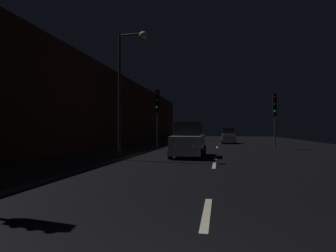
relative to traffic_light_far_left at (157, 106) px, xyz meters
name	(u,v)px	position (x,y,z in m)	size (l,w,h in m)	color
ground	(217,147)	(5.14, 4.70, -3.86)	(27.28, 84.00, 0.02)	black
sidewalk_left	(147,145)	(-2.30, 4.70, -3.77)	(4.40, 84.00, 0.15)	#33302D
building_facade_left	(111,109)	(-4.90, 1.20, -0.13)	(0.80, 63.00, 7.44)	#472319
lane_centerline	(215,160)	(5.14, -7.16, -3.84)	(0.16, 22.86, 0.01)	beige
traffic_light_far_left	(157,106)	(0.00, 0.00, 0.00)	(0.32, 0.46, 5.25)	#38383A
traffic_light_far_right	(275,109)	(10.28, 2.57, -0.24)	(0.32, 0.47, 4.96)	#38383A
streetlamp_overhead	(127,76)	(0.26, -8.33, 0.96)	(1.70, 0.44, 7.27)	#2D2D30
car_approaching_headlights	(189,141)	(3.44, -5.62, -2.84)	(2.03, 4.40, 2.21)	silver
car_distant_taillights	(228,136)	(6.49, 11.53, -2.97)	(1.75, 3.80, 1.91)	silver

